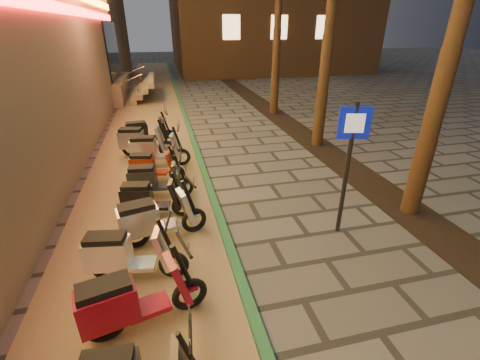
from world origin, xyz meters
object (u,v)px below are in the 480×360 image
object	(u,v)px
pedestrian_sign	(350,153)
scooter_8	(153,180)
scooter_7	(148,199)
scooter_5	(124,255)
scooter_9	(151,166)
scooter_4	(130,301)
scooter_11	(140,141)
scooter_12	(145,133)
scooter_10	(153,150)
scooter_6	(153,219)

from	to	relation	value
pedestrian_sign	scooter_8	bearing A→B (deg)	159.73
pedestrian_sign	scooter_7	size ratio (longest dim) A/B	1.75
scooter_7	scooter_5	bearing A→B (deg)	-89.71
pedestrian_sign	scooter_9	bearing A→B (deg)	150.82
scooter_8	scooter_9	bearing A→B (deg)	99.69
pedestrian_sign	scooter_4	distance (m)	4.64
scooter_9	scooter_8	bearing A→B (deg)	-73.03
scooter_5	scooter_7	xyz separation A→B (m)	(0.35, 2.02, -0.04)
scooter_4	scooter_9	size ratio (longest dim) A/B	1.20
scooter_11	scooter_12	distance (m)	1.02
pedestrian_sign	scooter_11	world-z (taller)	pedestrian_sign
scooter_9	scooter_12	bearing A→B (deg)	107.89
scooter_8	scooter_10	distance (m)	2.11
scooter_4	scooter_12	bearing A→B (deg)	76.06
scooter_6	scooter_7	bearing A→B (deg)	82.85
pedestrian_sign	scooter_7	bearing A→B (deg)	171.44
scooter_7	scooter_4	bearing A→B (deg)	-83.15
scooter_5	scooter_12	distance (m)	7.07
scooter_10	scooter_11	bearing A→B (deg)	121.11
scooter_5	scooter_9	world-z (taller)	scooter_5
scooter_11	scooter_8	bearing A→B (deg)	-68.88
scooter_8	scooter_12	xyz separation A→B (m)	(-0.29, 4.09, 0.05)
scooter_12	pedestrian_sign	bearing A→B (deg)	-66.70
pedestrian_sign	scooter_10	xyz separation A→B (m)	(-3.88, 4.61, -1.25)
scooter_5	scooter_10	distance (m)	5.11
scooter_10	scooter_12	world-z (taller)	scooter_10
pedestrian_sign	scooter_10	world-z (taller)	pedestrian_sign
scooter_5	scooter_10	xyz separation A→B (m)	(0.46, 5.09, 0.03)
scooter_5	scooter_11	xyz separation A→B (m)	(0.03, 6.06, 0.04)
scooter_4	scooter_6	distance (m)	2.13
scooter_11	scooter_12	bearing A→B (deg)	96.04
scooter_7	scooter_8	world-z (taller)	scooter_8
scooter_11	pedestrian_sign	bearing A→B (deg)	-39.04
scooter_6	scooter_8	world-z (taller)	scooter_6
scooter_12	scooter_8	bearing A→B (deg)	-94.97
scooter_4	scooter_12	xyz separation A→B (m)	(-0.01, 8.19, -0.01)
scooter_7	scooter_9	distance (m)	1.98
scooter_8	scooter_7	bearing A→B (deg)	-89.44
scooter_6	scooter_10	distance (m)	4.11
scooter_12	scooter_6	bearing A→B (deg)	-96.10
scooter_7	scooter_10	distance (m)	3.08
scooter_9	scooter_12	size ratio (longest dim) A/B	0.85
scooter_12	scooter_7	bearing A→B (deg)	-96.84
scooter_10	scooter_12	xyz separation A→B (m)	(-0.29, 1.98, -0.01)
scooter_8	scooter_10	size ratio (longest dim) A/B	0.89
scooter_7	scooter_10	world-z (taller)	scooter_10
scooter_4	scooter_8	xyz separation A→B (m)	(0.28, 4.11, -0.06)
scooter_6	scooter_11	distance (m)	5.10
scooter_8	scooter_10	world-z (taller)	scooter_10
scooter_5	scooter_12	world-z (taller)	scooter_12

